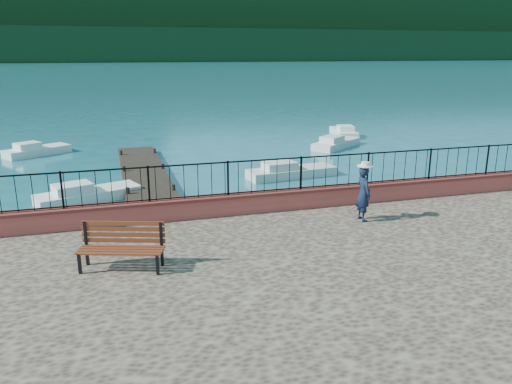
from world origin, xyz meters
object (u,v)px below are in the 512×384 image
park_bench (122,256)px  boat_0 (88,191)px  person (363,194)px  boat_3 (37,148)px  boat_1 (292,169)px  boat_5 (344,130)px  boat_2 (337,141)px

park_bench → boat_0: park_bench is taller
person → boat_3: person is taller
boat_3 → person: bearing=-93.6°
park_bench → boat_1: (8.04, 11.12, -1.10)m
boat_3 → boat_0: bearing=-106.6°
person → boat_5: 22.03m
boat_1 → boat_2: size_ratio=1.06×
boat_2 → boat_5: 4.61m
park_bench → boat_1: bearing=72.4°
boat_2 → park_bench: bearing=-163.9°
park_bench → boat_0: (-1.03, 9.80, -1.10)m
boat_0 → boat_3: bearing=86.4°
park_bench → boat_2: bearing=70.8°
boat_0 → boat_2: same height
boat_0 → boat_2: 16.27m
boat_1 → boat_3: bearing=137.1°
boat_1 → boat_2: (5.30, 6.31, 0.00)m
boat_1 → boat_2: same height
boat_1 → boat_5: bearing=46.9°
person → boat_0: size_ratio=0.39×
boat_0 → boat_1: bearing=-11.7°
boat_1 → person: bearing=-105.3°
park_bench → person: person is taller
boat_2 → boat_0: bearing=171.5°
park_bench → boat_0: size_ratio=0.48×
boat_2 → boat_5: (2.41, 3.93, 0.00)m
person → boat_1: (1.56, 9.69, -1.57)m
boat_1 → boat_5: 12.81m
park_bench → boat_3: size_ratio=0.54×
boat_2 → boat_1: bearing=-166.5°
park_bench → boat_3: park_bench is taller
boat_0 → boat_3: 10.83m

